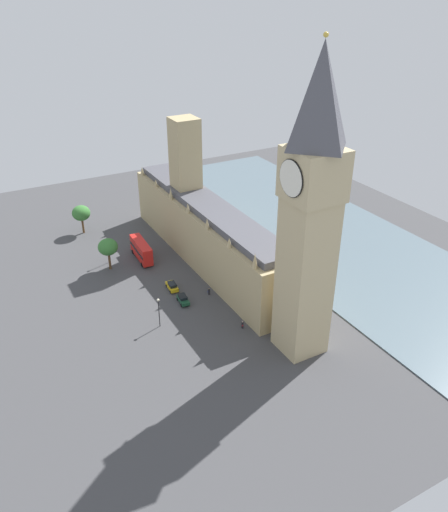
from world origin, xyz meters
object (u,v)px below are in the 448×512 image
street_lamp_leading (159,307)px  plane_tree_by_river_gate (81,213)px  pedestrian_far_end (242,325)px  car_dark_green_under_trees (183,299)px  street_lamp_midblock (108,246)px  car_yellow_cab_corner (172,286)px  double_decker_bus_kerbside (141,250)px  plane_tree_near_tower (108,247)px  clock_tower (311,208)px  parliament_building (206,227)px  pedestrian_opposite_hall (209,292)px

street_lamp_leading → plane_tree_by_river_gate: bearing=-88.0°
pedestrian_far_end → plane_tree_by_river_gate: size_ratio=0.21×
car_dark_green_under_trees → street_lamp_leading: 10.01m
street_lamp_leading → street_lamp_midblock: bearing=-88.6°
car_yellow_cab_corner → double_decker_bus_kerbside: bearing=98.2°
car_yellow_cab_corner → plane_tree_near_tower: 18.79m
clock_tower → street_lamp_midblock: bearing=-66.5°
double_decker_bus_kerbside → car_yellow_cab_corner: 16.58m
pedestrian_far_end → street_lamp_midblock: bearing=-45.9°
parliament_building → street_lamp_leading: parliament_building is taller
car_dark_green_under_trees → pedestrian_opposite_hall: bearing=-172.6°
parliament_building → pedestrian_opposite_hall: (7.16, 15.39, -7.65)m
pedestrian_far_end → car_dark_green_under_trees: bearing=-41.7°
plane_tree_near_tower → street_lamp_midblock: plane_tree_near_tower is taller
parliament_building → plane_tree_near_tower: (22.66, -6.00, -2.52)m
street_lamp_leading → parliament_building: bearing=-135.2°
pedestrian_far_end → street_lamp_leading: 16.92m
clock_tower → plane_tree_by_river_gate: bearing=-71.9°
plane_tree_by_river_gate → street_lamp_leading: size_ratio=1.21×
plane_tree_by_river_gate → street_lamp_midblock: size_ratio=1.22×
clock_tower → street_lamp_leading: 36.45m
pedestrian_far_end → double_decker_bus_kerbside: bearing=-55.6°
plane_tree_near_tower → street_lamp_midblock: 3.57m
double_decker_bus_kerbside → plane_tree_by_river_gate: bearing=-65.7°
parliament_building → pedestrian_far_end: size_ratio=39.30×
parliament_building → street_lamp_leading: size_ratio=9.94×
parliament_building → street_lamp_midblock: 24.03m
car_dark_green_under_trees → pedestrian_far_end: bearing=121.0°
pedestrian_opposite_hall → car_dark_green_under_trees: bearing=119.0°
car_dark_green_under_trees → street_lamp_midblock: size_ratio=0.65×
parliament_building → pedestrian_opposite_hall: bearing=65.1°
clock_tower → plane_tree_by_river_gate: clock_tower is taller
double_decker_bus_kerbside → street_lamp_midblock: size_ratio=1.64×
street_lamp_leading → street_lamp_midblock: size_ratio=1.01×
parliament_building → car_dark_green_under_trees: size_ratio=15.40×
parliament_building → plane_tree_by_river_gate: (22.89, -28.65, -2.56)m
pedestrian_opposite_hall → parliament_building: bearing=2.3°
car_yellow_cab_corner → pedestrian_opposite_hall: (-6.28, 5.80, -0.17)m
street_lamp_leading → plane_tree_near_tower: bearing=-86.7°
double_decker_bus_kerbside → plane_tree_by_river_gate: 23.62m
double_decker_bus_kerbside → plane_tree_near_tower: plane_tree_near_tower is taller
clock_tower → car_dark_green_under_trees: size_ratio=13.04×
car_yellow_cab_corner → pedestrian_far_end: (-6.47, 19.87, -0.15)m
double_decker_bus_kerbside → pedestrian_far_end: size_ratio=6.45×
clock_tower → plane_tree_by_river_gate: size_ratio=6.93×
car_yellow_cab_corner → plane_tree_by_river_gate: plane_tree_by_river_gate is taller
pedestrian_opposite_hall → double_decker_bus_kerbside: bearing=45.0°
clock_tower → car_dark_green_under_trees: (12.90, -23.95, -27.42)m
plane_tree_by_river_gate → car_yellow_cab_corner: bearing=103.9°
double_decker_bus_kerbside → street_lamp_midblock: 8.12m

